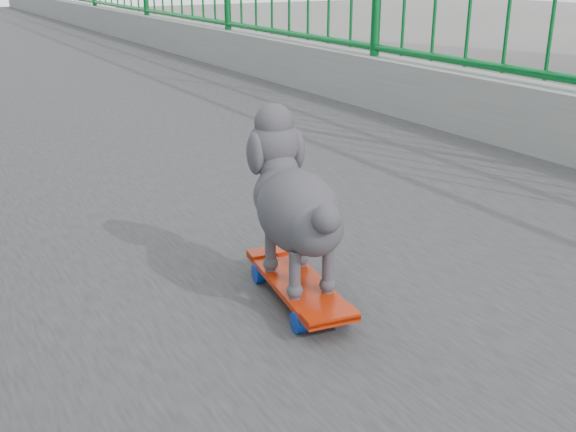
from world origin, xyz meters
The scene contains 4 objects.
footbridge centered at (0.00, 0.00, 5.22)m, with size 3.00×24.00×7.00m.
railing centered at (0.00, 0.00, 7.21)m, with size 3.00×24.00×1.42m.
skateboard centered at (-0.35, -1.97, 7.04)m, with size 0.20×0.46×0.06m.
poodle centered at (-0.34, -1.94, 7.27)m, with size 0.24×0.46×0.39m.
Camera 1 is at (-1.16, -3.29, 7.82)m, focal length 42.00 mm.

